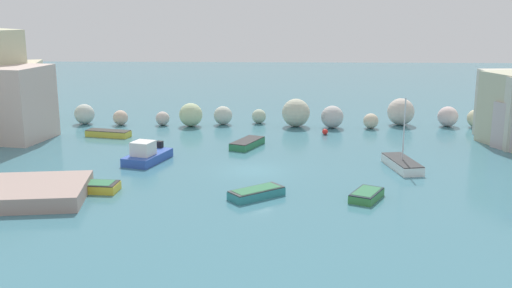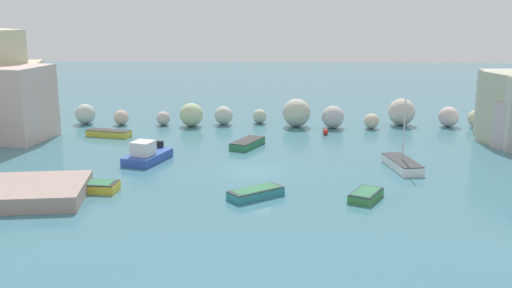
% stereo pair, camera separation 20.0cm
% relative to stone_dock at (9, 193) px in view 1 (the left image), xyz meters
% --- Properties ---
extents(cove_water, '(160.00, 160.00, 0.00)m').
position_rel_stone_dock_xyz_m(cove_water, '(14.42, 6.91, -0.47)').
color(cove_water, teal).
rests_on(cove_water, ground).
extents(rock_breakwater, '(39.67, 4.09, 2.67)m').
position_rel_stone_dock_xyz_m(rock_breakwater, '(18.10, 22.99, 0.62)').
color(rock_breakwater, '#B6BFB7').
rests_on(rock_breakwater, ground).
extents(stone_dock, '(9.71, 6.92, 0.93)m').
position_rel_stone_dock_xyz_m(stone_dock, '(0.00, 0.00, 0.00)').
color(stone_dock, '#A68D83').
rests_on(stone_dock, ground).
extents(channel_buoy, '(0.52, 0.52, 0.52)m').
position_rel_stone_dock_xyz_m(channel_buoy, '(20.35, 19.10, -0.21)').
color(channel_buoy, red).
rests_on(channel_buoy, cove_water).
extents(moored_boat_1, '(2.29, 4.65, 5.11)m').
position_rel_stone_dock_xyz_m(moored_boat_1, '(24.98, 7.92, -0.11)').
color(moored_boat_1, white).
rests_on(moored_boat_1, cove_water).
extents(moored_boat_2, '(3.25, 4.64, 1.66)m').
position_rel_stone_dock_xyz_m(moored_boat_2, '(6.33, 9.06, 0.09)').
color(moored_boat_2, '#3051B0').
rests_on(moored_boat_2, cove_water).
extents(moored_boat_3, '(3.56, 3.20, 0.56)m').
position_rel_stone_dock_xyz_m(moored_boat_3, '(14.81, 1.04, -0.17)').
color(moored_boat_3, teal).
rests_on(moored_boat_3, cove_water).
extents(moored_boat_4, '(2.85, 4.00, 0.59)m').
position_rel_stone_dock_xyz_m(moored_boat_4, '(13.58, 14.15, -0.17)').
color(moored_boat_4, '#2E7D4D').
rests_on(moored_boat_4, cove_water).
extents(moored_boat_5, '(4.21, 1.81, 0.59)m').
position_rel_stone_dock_xyz_m(moored_boat_5, '(4.02, 1.92, -0.16)').
color(moored_boat_5, yellow).
rests_on(moored_boat_5, cove_water).
extents(moored_boat_6, '(2.43, 2.93, 0.54)m').
position_rel_stone_dock_xyz_m(moored_boat_6, '(21.45, 0.89, -0.18)').
color(moored_boat_6, '#3C8844').
rests_on(moored_boat_6, cove_water).
extents(moored_boat_7, '(4.14, 2.08, 0.57)m').
position_rel_stone_dock_xyz_m(moored_boat_7, '(1.05, 17.60, -0.18)').
color(moored_boat_7, gold).
rests_on(moored_boat_7, cove_water).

